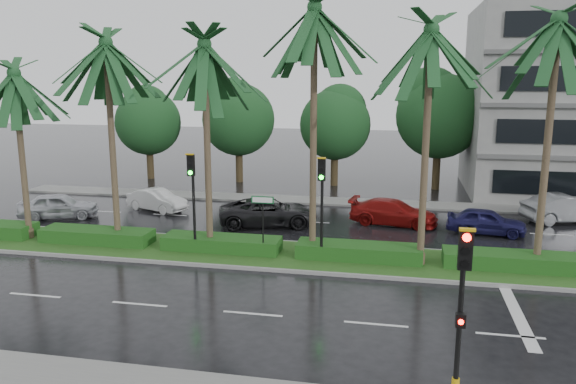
% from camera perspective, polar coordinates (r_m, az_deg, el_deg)
% --- Properties ---
extents(ground, '(120.00, 120.00, 0.00)m').
position_cam_1_polar(ground, '(23.37, -0.42, -7.38)').
color(ground, black).
rests_on(ground, ground).
extents(far_sidewalk, '(40.00, 2.00, 0.12)m').
position_cam_1_polar(far_sidewalk, '(34.76, 3.63, -0.91)').
color(far_sidewalk, slate).
rests_on(far_sidewalk, ground).
extents(median, '(36.00, 4.00, 0.15)m').
position_cam_1_polar(median, '(24.28, 0.06, -6.45)').
color(median, gray).
rests_on(median, ground).
extents(hedge, '(35.20, 1.40, 0.60)m').
position_cam_1_polar(hedge, '(24.16, 0.06, -5.61)').
color(hedge, '#154B19').
rests_on(hedge, median).
extents(lane_markings, '(34.00, 13.06, 0.01)m').
position_cam_1_polar(lane_markings, '(22.58, 6.99, -8.16)').
color(lane_markings, silver).
rests_on(lane_markings, ground).
extents(palm_row, '(26.30, 4.20, 10.96)m').
position_cam_1_polar(palm_row, '(23.37, -3.00, 13.80)').
color(palm_row, '#473829').
rests_on(palm_row, median).
extents(signal_near, '(0.34, 0.45, 4.36)m').
position_cam_1_polar(signal_near, '(13.35, 17.14, -11.52)').
color(signal_near, black).
rests_on(signal_near, near_sidewalk).
extents(signal_median_left, '(0.34, 0.42, 4.36)m').
position_cam_1_polar(signal_median_left, '(23.97, -9.69, 0.36)').
color(signal_median_left, black).
rests_on(signal_median_left, median).
extents(signal_median_right, '(0.34, 0.42, 4.36)m').
position_cam_1_polar(signal_median_right, '(22.61, 3.44, -0.18)').
color(signal_median_right, black).
rests_on(signal_median_right, median).
extents(street_sign, '(0.95, 0.09, 2.60)m').
position_cam_1_polar(street_sign, '(23.44, -2.59, -1.93)').
color(street_sign, black).
rests_on(street_sign, median).
extents(bg_trees, '(33.12, 5.73, 8.28)m').
position_cam_1_polar(bg_trees, '(39.44, 6.66, 7.67)').
color(bg_trees, '#312716').
rests_on(bg_trees, ground).
extents(car_silver, '(3.00, 4.43, 1.40)m').
position_cam_1_polar(car_silver, '(33.05, -22.27, -1.30)').
color(car_silver, '#B9BAC2').
rests_on(car_silver, ground).
extents(car_white, '(2.60, 3.99, 1.24)m').
position_cam_1_polar(car_white, '(33.23, -13.17, -0.80)').
color(car_white, silver).
rests_on(car_white, ground).
extents(car_darkgrey, '(3.61, 5.54, 1.42)m').
position_cam_1_polar(car_darkgrey, '(29.16, -1.99, -2.06)').
color(car_darkgrey, black).
rests_on(car_darkgrey, ground).
extents(car_red, '(2.54, 4.79, 1.32)m').
position_cam_1_polar(car_red, '(29.85, 10.66, -2.03)').
color(car_red, maroon).
rests_on(car_red, ground).
extents(car_blue, '(1.98, 3.92, 1.28)m').
position_cam_1_polar(car_blue, '(29.27, 19.47, -2.82)').
color(car_blue, '#1B194D').
rests_on(car_blue, ground).
extents(car_grey, '(2.93, 4.83, 1.50)m').
position_cam_1_polar(car_grey, '(33.20, 26.46, -1.52)').
color(car_grey, slate).
rests_on(car_grey, ground).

